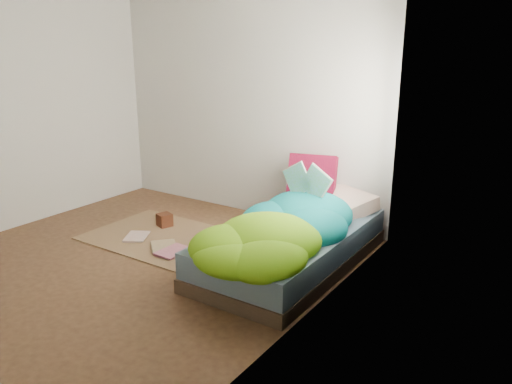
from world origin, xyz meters
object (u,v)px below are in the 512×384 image
floor_book_a (127,236)px  floor_book_b (164,249)px  open_book (306,171)px  wooden_box (165,220)px  bed (292,247)px  pillow_magenta (312,179)px

floor_book_a → floor_book_b: size_ratio=0.91×
open_book → wooden_box: 1.77m
bed → floor_book_b: bed is taller
wooden_box → floor_book_b: wooden_box is taller
floor_book_b → pillow_magenta: bearing=55.6°
bed → open_book: bearing=94.1°
open_book → floor_book_a: 1.98m
wooden_box → floor_book_b: bearing=-46.7°
pillow_magenta → open_book: size_ratio=1.14×
pillow_magenta → open_book: bearing=-83.4°
open_book → wooden_box: size_ratio=3.04×
floor_book_a → wooden_box: bearing=49.2°
open_book → floor_book_b: 1.55m
wooden_box → floor_book_b: size_ratio=0.44×
floor_book_a → floor_book_b: bearing=-32.9°
open_book → wooden_box: bearing=-166.2°
pillow_magenta → wooden_box: pillow_magenta is taller
pillow_magenta → open_book: (0.22, -0.54, 0.23)m
wooden_box → floor_book_a: 0.48m
open_book → floor_book_b: open_book is taller
floor_book_b → open_book: bearing=33.8°
bed → floor_book_a: bearing=-166.9°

